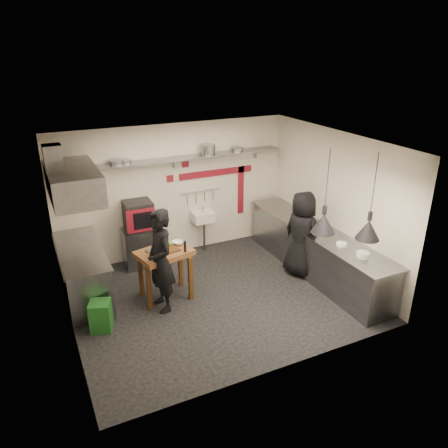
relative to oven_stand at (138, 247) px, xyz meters
name	(u,v)px	position (x,y,z in m)	size (l,w,h in m)	color
floor	(217,297)	(0.93, -1.82, -0.40)	(5.00, 5.00, 0.00)	black
ceiling	(216,144)	(0.93, -1.82, 2.40)	(5.00, 5.00, 0.00)	beige
wall_back	(175,191)	(0.93, 0.28, 1.00)	(5.00, 0.04, 2.80)	white
wall_front	(283,283)	(0.93, -3.92, 1.00)	(5.00, 0.04, 2.80)	white
wall_left	(62,254)	(-1.57, -1.82, 1.00)	(0.04, 4.20, 2.80)	white
wall_right	(335,204)	(3.43, -1.82, 1.00)	(0.04, 4.20, 2.80)	white
red_band_horiz	(216,173)	(1.88, 0.26, 1.28)	(1.70, 0.02, 0.14)	maroon
red_band_vert	(241,190)	(2.48, 0.26, 0.80)	(0.14, 0.02, 1.10)	maroon
red_tile_a	(186,164)	(1.18, 0.26, 1.55)	(0.14, 0.02, 0.14)	maroon
red_tile_b	(170,179)	(0.83, 0.26, 1.28)	(0.14, 0.02, 0.14)	maroon
back_shelf	(176,159)	(0.93, 0.10, 1.72)	(4.60, 0.34, 0.04)	slate
shelf_bracket_left	(78,173)	(-0.97, 0.25, 1.62)	(0.04, 0.06, 0.24)	slate
shelf_bracket_mid	(174,162)	(0.93, 0.25, 1.62)	(0.04, 0.06, 0.24)	slate
shelf_bracket_right	(256,153)	(2.83, 0.25, 1.62)	(0.04, 0.06, 0.24)	slate
pan_far_left	(116,162)	(-0.27, 0.10, 1.79)	(0.27, 0.27, 0.09)	slate
pan_mid_left	(125,162)	(-0.10, 0.10, 1.78)	(0.23, 0.23, 0.07)	slate
stock_pot	(208,150)	(1.63, 0.10, 1.84)	(0.28, 0.28, 0.20)	slate
pan_right	(237,149)	(2.30, 0.10, 1.78)	(0.26, 0.26, 0.08)	slate
oven_stand	(138,247)	(0.00, 0.00, 0.00)	(0.60, 0.55, 0.80)	slate
combi_oven	(138,215)	(0.05, 0.00, 0.69)	(0.54, 0.50, 0.58)	black
oven_door	(141,221)	(0.03, -0.29, 0.69)	(0.56, 0.03, 0.46)	maroon
oven_glass	(143,221)	(0.06, -0.30, 0.69)	(0.36, 0.02, 0.34)	black
hand_sink	(203,217)	(1.48, 0.10, 0.38)	(0.46, 0.34, 0.22)	silver
sink_tap	(203,209)	(1.48, 0.10, 0.56)	(0.03, 0.03, 0.14)	slate
sink_drain	(204,236)	(1.48, 0.06, -0.06)	(0.06, 0.06, 0.66)	slate
utensil_rail	(200,191)	(1.48, 0.24, 0.92)	(0.02, 0.02, 0.90)	slate
counter_right	(316,252)	(3.08, -1.82, 0.05)	(0.70, 3.80, 0.90)	slate
counter_right_top	(318,230)	(3.08, -1.82, 0.52)	(0.76, 3.90, 0.03)	slate
plate_stack	(363,255)	(3.05, -3.10, 0.57)	(0.21, 0.21, 0.09)	silver
small_bowl_right	(342,244)	(3.03, -2.58, 0.56)	(0.19, 0.19, 0.05)	silver
counter_left	(83,274)	(-1.22, -0.77, 0.05)	(0.70, 1.90, 0.90)	slate
counter_left_top	(80,251)	(-1.22, -0.77, 0.52)	(0.76, 2.00, 0.03)	slate
extractor_hood	(73,183)	(-1.17, -0.77, 1.75)	(0.78, 1.60, 0.50)	slate
hood_duct	(53,160)	(-1.42, -0.77, 2.15)	(0.28, 0.28, 0.50)	slate
green_bin	(101,316)	(-1.14, -1.90, -0.15)	(0.32, 0.32, 0.50)	#164E19
prep_table	(165,274)	(0.11, -1.41, 0.06)	(0.92, 0.64, 0.92)	brown
cutting_board	(167,250)	(0.17, -1.44, 0.53)	(0.38, 0.27, 0.03)	#4A2B11
pepper_mill	(185,247)	(0.43, -1.60, 0.62)	(0.05, 0.05, 0.20)	black
lemon_a	(158,255)	(-0.06, -1.60, 0.56)	(0.07, 0.07, 0.07)	orange
lemon_b	(164,254)	(0.05, -1.61, 0.56)	(0.08, 0.08, 0.08)	orange
veg_ball	(170,243)	(0.28, -1.27, 0.57)	(0.10, 0.10, 0.10)	#56973D
steel_tray	(151,250)	(-0.10, -1.32, 0.54)	(0.16, 0.11, 0.03)	slate
bowl	(178,243)	(0.42, -1.26, 0.55)	(0.20, 0.20, 0.06)	silver
heat_lamp_near	(326,192)	(2.36, -2.85, 1.71)	(0.39, 0.39, 1.38)	black
heat_lamp_far	(373,197)	(2.87, -3.32, 1.70)	(0.38, 0.38, 1.40)	black
chef_left	(160,261)	(-0.05, -1.73, 0.51)	(0.66, 0.43, 1.82)	black
chef_right	(302,234)	(2.78, -1.72, 0.46)	(0.84, 0.54, 1.71)	black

